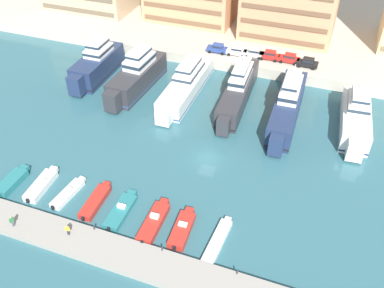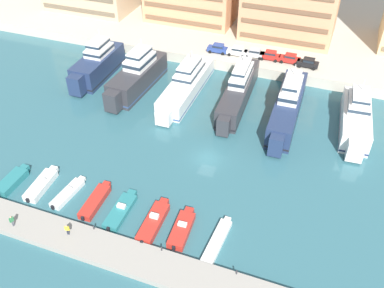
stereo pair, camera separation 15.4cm
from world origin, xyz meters
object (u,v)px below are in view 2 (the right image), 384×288
at_px(yacht_navy_far_left, 97,64).
at_px(yacht_charcoal_left, 137,75).
at_px(motorboat_teal_center, 121,210).
at_px(yacht_navy_center, 288,105).
at_px(pedestrian_mid_deck, 67,229).
at_px(yacht_white_mid_left, 186,84).
at_px(car_black_center_right, 308,63).
at_px(motorboat_white_left, 42,184).
at_px(yacht_white_center_right, 356,117).
at_px(motorboat_red_center_right, 154,221).
at_px(car_silver_mid_left, 254,53).
at_px(motorboat_white_right, 217,242).
at_px(car_blue_far_left, 218,48).
at_px(car_red_center_left, 270,55).
at_px(pedestrian_near_edge, 12,220).
at_px(car_red_center, 290,58).
at_px(motorboat_white_mid_left, 68,193).
at_px(motorboat_teal_far_left, 12,181).
at_px(car_white_left, 237,51).
at_px(motorboat_red_center_left, 95,201).
at_px(motorboat_red_mid_right, 182,229).
at_px(yacht_charcoal_center_left, 239,89).

distance_m(yacht_navy_far_left, yacht_charcoal_left, 9.34).
bearing_deg(motorboat_teal_center, yacht_navy_far_left, 124.64).
distance_m(yacht_navy_center, pedestrian_mid_deck, 40.68).
xyz_separation_m(yacht_white_mid_left, car_black_center_right, (19.74, 13.82, 1.08)).
height_order(motorboat_white_left, motorboat_teal_center, motorboat_white_left).
distance_m(yacht_white_center_right, motorboat_red_center_right, 37.61).
xyz_separation_m(motorboat_white_left, car_silver_mid_left, (19.13, 44.43, 2.58)).
distance_m(motorboat_white_right, car_black_center_right, 45.07).
bearing_deg(motorboat_white_right, motorboat_white_left, 178.30).
distance_m(yacht_navy_far_left, pedestrian_mid_deck, 40.26).
bearing_deg(motorboat_teal_center, car_silver_mid_left, 81.70).
bearing_deg(yacht_white_mid_left, yacht_charcoal_left, -170.36).
distance_m(yacht_navy_far_left, car_blue_far_left, 24.33).
height_order(car_red_center_left, pedestrian_near_edge, car_red_center_left).
xyz_separation_m(car_red_center_left, car_red_center, (3.91, 0.07, 0.00)).
xyz_separation_m(yacht_white_mid_left, car_silver_mid_left, (9.07, 14.19, 1.08)).
bearing_deg(motorboat_white_left, motorboat_white_mid_left, 0.04).
height_order(motorboat_teal_far_left, motorboat_white_mid_left, motorboat_white_mid_left).
distance_m(yacht_white_center_right, pedestrian_near_edge, 53.43).
bearing_deg(motorboat_white_left, car_white_left, 70.38).
bearing_deg(yacht_white_center_right, motorboat_white_right, -114.52).
xyz_separation_m(yacht_navy_center, car_black_center_right, (0.97, 15.16, 0.53)).
relative_size(motorboat_white_right, car_red_center, 1.98).
bearing_deg(motorboat_red_center_left, motorboat_red_center_right, -3.59).
bearing_deg(motorboat_white_mid_left, motorboat_white_left, -179.96).
relative_size(yacht_white_center_right, car_blue_far_left, 4.32).
height_order(car_white_left, car_silver_mid_left, same).
relative_size(motorboat_red_center_right, pedestrian_mid_deck, 4.69).
bearing_deg(pedestrian_mid_deck, car_red_center_left, 75.05).
bearing_deg(car_black_center_right, motorboat_red_mid_right, -100.77).
distance_m(yacht_white_center_right, car_blue_far_left, 31.58).
bearing_deg(car_red_center, yacht_charcoal_center_left, -115.38).
height_order(yacht_navy_center, car_red_center_left, yacht_navy_center).
relative_size(motorboat_teal_far_left, motorboat_red_center_right, 0.80).
relative_size(yacht_charcoal_left, motorboat_teal_far_left, 2.98).
height_order(yacht_white_mid_left, yacht_navy_center, yacht_navy_center).
relative_size(yacht_charcoal_left, motorboat_red_center_right, 2.40).
xyz_separation_m(yacht_white_center_right, motorboat_red_mid_right, (-18.51, -30.06, -1.80)).
height_order(motorboat_teal_far_left, motorboat_red_center_left, motorboat_teal_far_left).
height_order(motorboat_red_center_left, motorboat_white_right, motorboat_red_center_left).
relative_size(car_white_left, car_silver_mid_left, 0.99).
bearing_deg(yacht_navy_center, pedestrian_mid_deck, -119.69).
height_order(car_white_left, car_black_center_right, same).
height_order(motorboat_teal_center, pedestrian_mid_deck, pedestrian_mid_deck).
xyz_separation_m(motorboat_red_center_left, pedestrian_near_edge, (-7.18, -7.55, 1.36)).
xyz_separation_m(yacht_charcoal_center_left, car_white_left, (-4.01, 13.10, 0.65)).
distance_m(yacht_navy_center, car_red_center, 15.94).
bearing_deg(pedestrian_near_edge, yacht_white_center_right, 44.16).
bearing_deg(motorboat_teal_far_left, motorboat_white_right, 0.15).
distance_m(yacht_charcoal_left, car_red_center, 29.91).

